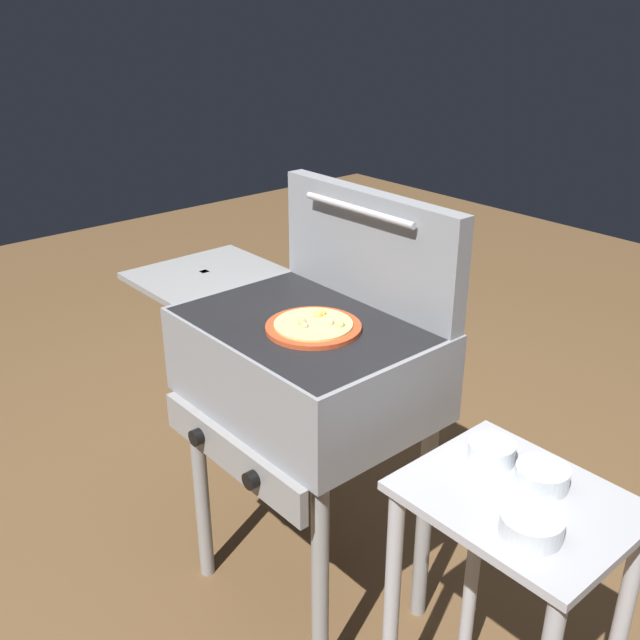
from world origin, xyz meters
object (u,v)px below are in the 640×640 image
grill (303,370)px  topping_bowl_middle (542,477)px  prep_table (508,577)px  topping_bowl_far (491,453)px  pizza_cheese (314,326)px  topping_bowl_near (531,526)px

grill → topping_bowl_middle: bearing=5.5°
prep_table → topping_bowl_far: topping_bowl_far is taller
topping_bowl_far → pizza_cheese: bearing=-171.5°
topping_bowl_near → topping_bowl_far: 0.24m
prep_table → grill: bearing=-179.6°
pizza_cheese → topping_bowl_far: size_ratio=2.36×
topping_bowl_middle → pizza_cheese: bearing=-172.6°
grill → prep_table: (0.67, 0.00, -0.23)m
grill → pizza_cheese: size_ratio=4.02×
grill → topping_bowl_near: 0.76m
grill → pizza_cheese: pizza_cheese is taller
topping_bowl_middle → topping_bowl_far: bearing=-176.9°
pizza_cheese → grill: bearing=166.5°
grill → topping_bowl_far: (0.56, 0.06, 0.01)m
pizza_cheese → prep_table: (0.61, 0.02, -0.38)m
topping_bowl_far → topping_bowl_middle: (0.12, 0.01, -0.00)m
grill → pizza_cheese: 0.17m
pizza_cheese → topping_bowl_near: pizza_cheese is taller
prep_table → topping_bowl_middle: size_ratio=6.80×
pizza_cheese → prep_table: bearing=1.8°
grill → topping_bowl_middle: size_ratio=8.82×
pizza_cheese → topping_bowl_far: bearing=8.5°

